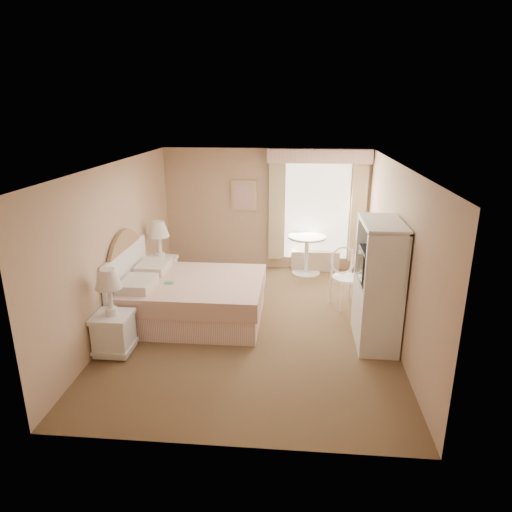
# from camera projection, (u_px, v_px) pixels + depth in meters

# --- Properties ---
(room) EXTENTS (4.21, 5.51, 2.51)m
(room) POSITION_uv_depth(u_px,v_px,m) (253.00, 249.00, 6.84)
(room) COLOR brown
(room) RESTS_ON ground
(window) EXTENTS (2.05, 0.22, 2.51)m
(window) POSITION_uv_depth(u_px,v_px,m) (317.00, 207.00, 9.23)
(window) COLOR white
(window) RESTS_ON room
(framed_art) EXTENTS (0.52, 0.04, 0.62)m
(framed_art) POSITION_uv_depth(u_px,v_px,m) (244.00, 195.00, 9.35)
(framed_art) COLOR #D1B680
(framed_art) RESTS_ON room
(bed) EXTENTS (2.25, 1.77, 1.57)m
(bed) POSITION_uv_depth(u_px,v_px,m) (185.00, 297.00, 7.32)
(bed) COLOR #D39289
(bed) RESTS_ON room
(nightstand_near) EXTENTS (0.50, 0.50, 1.22)m
(nightstand_near) POSITION_uv_depth(u_px,v_px,m) (113.00, 323.00, 6.24)
(nightstand_near) COLOR white
(nightstand_near) RESTS_ON room
(nightstand_far) EXTENTS (0.54, 0.54, 1.31)m
(nightstand_far) POSITION_uv_depth(u_px,v_px,m) (161.00, 265.00, 8.42)
(nightstand_far) COLOR white
(nightstand_far) RESTS_ON room
(round_table) EXTENTS (0.76, 0.76, 0.81)m
(round_table) POSITION_uv_depth(u_px,v_px,m) (307.00, 249.00, 9.26)
(round_table) COLOR white
(round_table) RESTS_ON room
(cafe_chair) EXTENTS (0.65, 0.65, 1.02)m
(cafe_chair) POSITION_uv_depth(u_px,v_px,m) (345.00, 272.00, 7.77)
(cafe_chair) COLOR white
(cafe_chair) RESTS_ON room
(armoire) EXTENTS (0.54, 1.08, 1.80)m
(armoire) POSITION_uv_depth(u_px,v_px,m) (378.00, 293.00, 6.49)
(armoire) COLOR white
(armoire) RESTS_ON room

